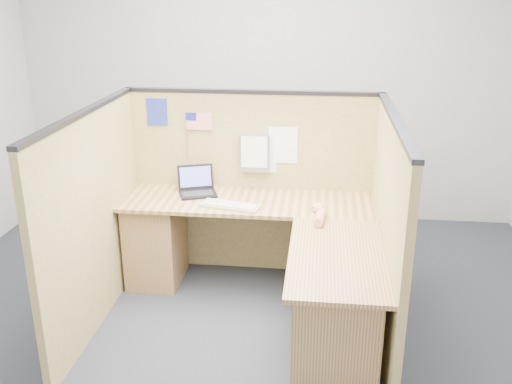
# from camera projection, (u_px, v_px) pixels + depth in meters

# --- Properties ---
(floor) EXTENTS (5.00, 5.00, 0.00)m
(floor) POSITION_uv_depth(u_px,v_px,m) (235.00, 331.00, 4.02)
(floor) COLOR #1E222B
(floor) RESTS_ON ground
(wall_back) EXTENTS (5.00, 0.00, 5.00)m
(wall_back) POSITION_uv_depth(u_px,v_px,m) (268.00, 82.00, 5.65)
(wall_back) COLOR #B0B3B6
(wall_back) RESTS_ON floor
(wall_front) EXTENTS (5.00, 0.00, 5.00)m
(wall_front) POSITION_uv_depth(u_px,v_px,m) (96.00, 358.00, 1.44)
(wall_front) COLOR #B0B3B6
(wall_front) RESTS_ON floor
(cubicle_partitions) EXTENTS (2.06, 1.83, 1.53)m
(cubicle_partitions) POSITION_uv_depth(u_px,v_px,m) (243.00, 207.00, 4.16)
(cubicle_partitions) COLOR olive
(cubicle_partitions) RESTS_ON floor
(l_desk) EXTENTS (1.95, 1.75, 0.73)m
(l_desk) POSITION_uv_depth(u_px,v_px,m) (266.00, 264.00, 4.13)
(l_desk) COLOR brown
(l_desk) RESTS_ON floor
(laptop) EXTENTS (0.34, 0.36, 0.21)m
(laptop) POSITION_uv_depth(u_px,v_px,m) (199.00, 187.00, 4.55)
(laptop) COLOR black
(laptop) RESTS_ON l_desk
(keyboard) EXTENTS (0.47, 0.25, 0.03)m
(keyboard) POSITION_uv_depth(u_px,v_px,m) (230.00, 206.00, 4.26)
(keyboard) COLOR tan
(keyboard) RESTS_ON l_desk
(mouse) EXTENTS (0.11, 0.07, 0.04)m
(mouse) POSITION_uv_depth(u_px,v_px,m) (318.00, 209.00, 4.17)
(mouse) COLOR #B6B6BB
(mouse) RESTS_ON l_desk
(hand_forearm) EXTENTS (0.10, 0.35, 0.07)m
(hand_forearm) POSITION_uv_depth(u_px,v_px,m) (320.00, 214.00, 4.05)
(hand_forearm) COLOR tan
(hand_forearm) RESTS_ON l_desk
(blue_poster) EXTENTS (0.17, 0.01, 0.22)m
(blue_poster) POSITION_uv_depth(u_px,v_px,m) (157.00, 112.00, 4.55)
(blue_poster) COLOR navy
(blue_poster) RESTS_ON cubicle_partitions
(american_flag) EXTENTS (0.22, 0.01, 0.37)m
(american_flag) POSITION_uv_depth(u_px,v_px,m) (196.00, 123.00, 4.53)
(american_flag) COLOR olive
(american_flag) RESTS_ON cubicle_partitions
(file_holder) EXTENTS (0.24, 0.05, 0.30)m
(file_holder) POSITION_uv_depth(u_px,v_px,m) (255.00, 153.00, 4.55)
(file_holder) COLOR slate
(file_holder) RESTS_ON cubicle_partitions
(paper_left) EXTENTS (0.25, 0.01, 0.31)m
(paper_left) POSITION_uv_depth(u_px,v_px,m) (261.00, 154.00, 4.57)
(paper_left) COLOR white
(paper_left) RESTS_ON cubicle_partitions
(paper_right) EXTENTS (0.23, 0.00, 0.29)m
(paper_right) POSITION_uv_depth(u_px,v_px,m) (283.00, 145.00, 4.52)
(paper_right) COLOR white
(paper_right) RESTS_ON cubicle_partitions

